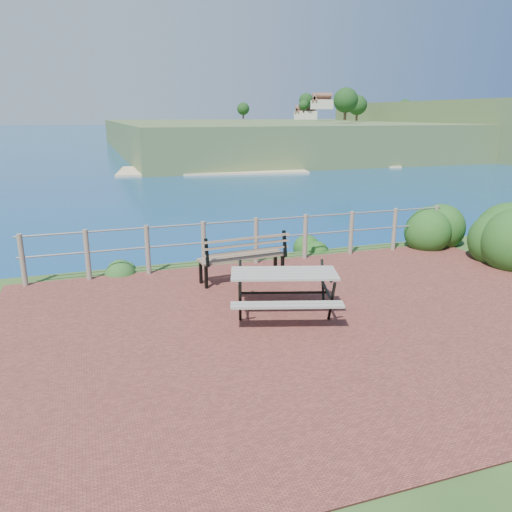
% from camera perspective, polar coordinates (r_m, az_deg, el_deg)
% --- Properties ---
extents(ground, '(10.00, 7.00, 0.12)m').
position_cam_1_polar(ground, '(7.94, 7.91, -7.54)').
color(ground, brown).
rests_on(ground, ground).
extents(ocean, '(1200.00, 1200.00, 0.00)m').
position_cam_1_polar(ocean, '(206.53, -18.46, 14.26)').
color(ocean, '#145478').
rests_on(ocean, ground).
extents(safety_railing, '(9.40, 0.10, 1.00)m').
position_cam_1_polar(safety_railing, '(10.69, 0.01, 2.04)').
color(safety_railing, '#6B5B4C').
rests_on(safety_railing, ground).
extents(distant_bay, '(290.00, 232.36, 24.00)m').
position_cam_1_polar(distant_bay, '(273.60, 22.02, 13.83)').
color(distant_bay, '#3F562B').
rests_on(distant_bay, ground).
extents(picnic_table, '(1.80, 1.40, 0.71)m').
position_cam_1_polar(picnic_table, '(7.99, 3.19, -3.73)').
color(picnic_table, gray).
rests_on(picnic_table, ground).
extents(park_bench, '(1.75, 0.59, 0.97)m').
position_cam_1_polar(park_bench, '(9.56, -1.59, 0.73)').
color(park_bench, brown).
rests_on(park_bench, ground).
extents(shrub_right_front, '(1.59, 1.59, 2.25)m').
position_cam_1_polar(shrub_right_front, '(12.46, 26.76, -0.42)').
color(shrub_right_front, '#194214').
rests_on(shrub_right_front, ground).
extents(shrub_right_edge, '(1.17, 1.17, 1.67)m').
position_cam_1_polar(shrub_right_edge, '(13.31, 19.04, 1.39)').
color(shrub_right_edge, '#194214').
rests_on(shrub_right_edge, ground).
extents(shrub_lip_west, '(0.74, 0.74, 0.48)m').
position_cam_1_polar(shrub_lip_west, '(10.77, -15.38, -1.62)').
color(shrub_lip_west, '#1F4D1C').
rests_on(shrub_lip_west, ground).
extents(shrub_lip_east, '(0.71, 0.71, 0.43)m').
position_cam_1_polar(shrub_lip_east, '(12.28, 6.92, 0.99)').
color(shrub_lip_east, '#194214').
rests_on(shrub_lip_east, ground).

